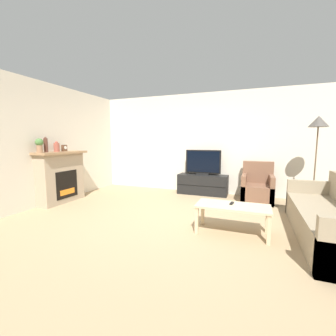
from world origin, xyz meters
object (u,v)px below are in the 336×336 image
mantel_clock (64,148)px  potted_plant (39,144)px  floor_lamp (318,127)px  remote (232,203)px  tv (203,163)px  tv_stand (203,184)px  armchair (257,189)px  mantel_vase_centre_left (57,147)px  couch (334,220)px  fireplace (61,177)px  mantel_vase_left (46,145)px  coffee_table (233,209)px

mantel_clock → potted_plant: potted_plant is taller
floor_lamp → remote: bearing=-128.3°
potted_plant → floor_lamp: floor_lamp is taller
tv → tv_stand: bearing=90.0°
potted_plant → floor_lamp: bearing=21.0°
armchair → mantel_vase_centre_left: bearing=-156.8°
remote → couch: couch is taller
mantel_vase_centre_left → potted_plant: potted_plant is taller
mantel_clock → remote: size_ratio=0.97×
fireplace → armchair: size_ratio=1.33×
tv_stand → couch: 3.15m
potted_plant → remote: potted_plant is taller
mantel_clock → tv_stand: size_ratio=0.12×
mantel_clock → floor_lamp: 5.51m
fireplace → mantel_vase_centre_left: bearing=-79.6°
mantel_clock → potted_plant: (-0.00, -0.64, 0.09)m
mantel_vase_left → floor_lamp: size_ratio=0.17×
tv → armchair: size_ratio=1.01×
potted_plant → remote: (3.84, 0.17, -0.89)m
mantel_clock → remote: bearing=-7.0°
tv_stand → tv: size_ratio=1.40×
mantel_vase_left → mantel_clock: 0.50m
armchair → floor_lamp: bearing=-10.3°
couch → mantel_clock: bearing=177.3°
mantel_vase_left → couch: bearing=2.6°
tv_stand → remote: tv_stand is taller
armchair → couch: armchair is taller
tv_stand → remote: (0.96, -2.30, 0.19)m
tv → couch: size_ratio=0.39×
mantel_clock → mantel_vase_centre_left: bearing=-90.2°
tv_stand → potted_plant: bearing=-139.3°
floor_lamp → mantel_clock: bearing=-165.2°
fireplace → mantel_vase_centre_left: 0.69m
armchair → remote: armchair is taller
coffee_table → remote: 0.10m
fireplace → couch: size_ratio=0.51×
tv_stand → mantel_vase_centre_left: bearing=-144.6°
mantel_clock → armchair: mantel_clock is taller
fireplace → mantel_vase_left: mantel_vase_left is taller
tv → remote: 2.52m
mantel_vase_centre_left → couch: size_ratio=0.10×
mantel_clock → mantel_vase_left: bearing=-90.1°
mantel_vase_left → potted_plant: 0.15m
mantel_vase_left → mantel_vase_centre_left: mantel_vase_left is taller
fireplace → couch: 5.27m
fireplace → potted_plant: potted_plant is taller
tv_stand → tv: 0.57m
mantel_vase_centre_left → mantel_clock: (0.00, 0.21, -0.03)m
remote → fireplace: bearing=-177.5°
mantel_vase_left → mantel_clock: (0.00, 0.49, -0.08)m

